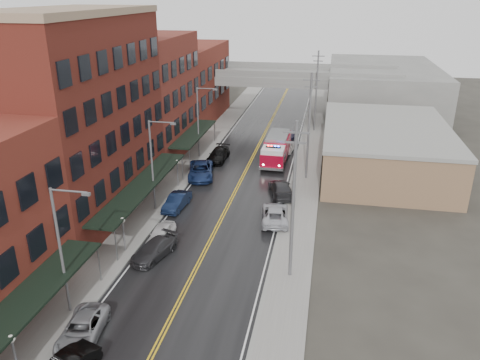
{
  "coord_description": "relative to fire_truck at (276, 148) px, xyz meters",
  "views": [
    {
      "loc": [
        9.18,
        -15.02,
        19.89
      ],
      "look_at": [
        1.28,
        25.95,
        3.0
      ],
      "focal_mm": 35.0,
      "sensor_mm": 36.0,
      "label": 1
    }
  ],
  "objects": [
    {
      "name": "right_far_block",
      "position": [
        14.86,
        29.76,
        2.28
      ],
      "size": [
        18.0,
        30.0,
        8.0
      ],
      "primitive_type": "cube",
      "color": "slate",
      "rests_on": "ground"
    },
    {
      "name": "sidewalk_right",
      "position": [
        4.16,
        -10.24,
        -1.65
      ],
      "size": [
        3.0,
        160.0,
        0.15
      ],
      "primitive_type": "cube",
      "color": "slate",
      "rests_on": "ground"
    },
    {
      "name": "curb_left",
      "position": [
        -8.79,
        -10.24,
        -1.65
      ],
      "size": [
        0.3,
        160.0,
        0.15
      ],
      "primitive_type": "cube",
      "color": "gray",
      "rests_on": "ground"
    },
    {
      "name": "parked_car_left_7",
      "position": [
        -7.19,
        -1.04,
        -0.97
      ],
      "size": [
        2.23,
        5.25,
        1.51
      ],
      "primitive_type": "imported",
      "rotation": [
        0.0,
        0.0,
        -0.02
      ],
      "color": "black",
      "rests_on": "ground"
    },
    {
      "name": "curb_right",
      "position": [
        2.51,
        -10.24,
        -1.65
      ],
      "size": [
        0.3,
        160.0,
        0.15
      ],
      "primitive_type": "cube",
      "color": "gray",
      "rests_on": "ground"
    },
    {
      "name": "street_lamp_0",
      "position": [
        -9.68,
        -32.24,
        3.46
      ],
      "size": [
        2.64,
        0.22,
        9.0
      ],
      "color": "#59595B",
      "rests_on": "ground"
    },
    {
      "name": "utility_pole_2",
      "position": [
        4.06,
        14.76,
        4.58
      ],
      "size": [
        1.8,
        0.24,
        12.0
      ],
      "color": "#59595B",
      "rests_on": "ground"
    },
    {
      "name": "sidewalk_left",
      "position": [
        -10.44,
        -10.24,
        -1.65
      ],
      "size": [
        3.0,
        160.0,
        0.15
      ],
      "primitive_type": "cube",
      "color": "slate",
      "rests_on": "ground"
    },
    {
      "name": "brick_building_far",
      "position": [
        -16.44,
        17.76,
        4.28
      ],
      "size": [
        9.0,
        20.0,
        12.0
      ],
      "primitive_type": "cube",
      "color": "maroon",
      "rests_on": "ground"
    },
    {
      "name": "awning_0",
      "position": [
        -10.63,
        -36.24,
        1.26
      ],
      "size": [
        2.6,
        16.0,
        3.09
      ],
      "color": "black",
      "rests_on": "ground"
    },
    {
      "name": "parked_car_right_1",
      "position": [
        1.75,
        -10.44,
        -0.96
      ],
      "size": [
        3.44,
        5.65,
        1.53
      ],
      "primitive_type": "imported",
      "rotation": [
        0.0,
        0.0,
        3.4
      ],
      "color": "#29292B",
      "rests_on": "ground"
    },
    {
      "name": "tan_building",
      "position": [
        12.86,
        -0.24,
        0.78
      ],
      "size": [
        14.0,
        22.0,
        5.0
      ],
      "primitive_type": "cube",
      "color": "#8F684D",
      "rests_on": "ground"
    },
    {
      "name": "street_lamp_2",
      "position": [
        -9.68,
        -0.24,
        3.46
      ],
      "size": [
        2.64,
        0.22,
        9.0
      ],
      "color": "#59595B",
      "rests_on": "ground"
    },
    {
      "name": "parked_car_left_2",
      "position": [
        -7.81,
        -34.44,
        -1.05
      ],
      "size": [
        2.89,
        5.11,
        1.35
      ],
      "primitive_type": "imported",
      "rotation": [
        0.0,
        0.0,
        0.14
      ],
      "color": "gray",
      "rests_on": "ground"
    },
    {
      "name": "street_lamp_1",
      "position": [
        -9.68,
        -16.24,
        3.46
      ],
      "size": [
        2.64,
        0.22,
        9.0
      ],
      "color": "#59595B",
      "rests_on": "ground"
    },
    {
      "name": "parked_car_left_6",
      "position": [
        -7.84,
        -7.04,
        -0.9
      ],
      "size": [
        4.04,
        6.42,
        1.65
      ],
      "primitive_type": "imported",
      "rotation": [
        0.0,
        0.0,
        0.23
      ],
      "color": "navy",
      "rests_on": "ground"
    },
    {
      "name": "parked_car_right_2",
      "position": [
        0.98,
        4.1,
        -1.0
      ],
      "size": [
        2.27,
        4.42,
        1.44
      ],
      "primitive_type": "imported",
      "rotation": [
        0.0,
        0.0,
        3.0
      ],
      "color": "white",
      "rests_on": "ground"
    },
    {
      "name": "awning_2",
      "position": [
        -10.62,
        0.26,
        1.26
      ],
      "size": [
        2.6,
        13.0,
        3.09
      ],
      "color": "black",
      "rests_on": "ground"
    },
    {
      "name": "utility_pole_1",
      "position": [
        4.06,
        -5.24,
        4.58
      ],
      "size": [
        1.8,
        0.24,
        12.0
      ],
      "color": "#59595B",
      "rests_on": "ground"
    },
    {
      "name": "parked_car_left_5",
      "position": [
        -7.94,
        -15.5,
        -1.0
      ],
      "size": [
        1.92,
        4.53,
        1.46
      ],
      "primitive_type": "imported",
      "rotation": [
        0.0,
        0.0,
        -0.09
      ],
      "color": "#0E1932",
      "rests_on": "ground"
    },
    {
      "name": "utility_pole_0",
      "position": [
        4.06,
        -25.24,
        4.58
      ],
      "size": [
        1.8,
        0.24,
        12.0
      ],
      "color": "#59595B",
      "rests_on": "ground"
    },
    {
      "name": "brick_building_b",
      "position": [
        -16.44,
        -17.24,
        7.28
      ],
      "size": [
        9.0,
        20.0,
        18.0
      ],
      "primitive_type": "cube",
      "color": "maroon",
      "rests_on": "ground"
    },
    {
      "name": "globe_lamp_2",
      "position": [
        -9.54,
        -10.24,
        0.59
      ],
      "size": [
        0.44,
        0.44,
        3.12
      ],
      "color": "#59595B",
      "rests_on": "ground"
    },
    {
      "name": "parked_car_right_0",
      "position": [
        1.86,
        -16.44,
        -0.99
      ],
      "size": [
        3.07,
        5.55,
        1.47
      ],
      "primitive_type": "imported",
      "rotation": [
        0.0,
        0.0,
        3.26
      ],
      "color": "#AFB0B7",
      "rests_on": "ground"
    },
    {
      "name": "parked_car_left_4",
      "position": [
        -7.22,
        -22.05,
        -1.02
      ],
      "size": [
        1.68,
        4.13,
        1.41
      ],
      "primitive_type": "imported",
      "rotation": [
        0.0,
        0.0,
        -0.0
      ],
      "color": "silver",
      "rests_on": "ground"
    },
    {
      "name": "globe_lamp_1",
      "position": [
        -9.54,
        -24.24,
        0.59
      ],
      "size": [
        0.44,
        0.44,
        3.12
      ],
      "color": "#59595B",
      "rests_on": "ground"
    },
    {
      "name": "fire_truck",
      "position": [
        0.0,
        0.0,
        0.0
      ],
      "size": [
        3.62,
        8.76,
        3.18
      ],
      "rotation": [
        0.0,
        0.0,
        -0.02
      ],
      "color": "maroon",
      "rests_on": "ground"
    },
    {
      "name": "overpass",
      "position": [
        -3.14,
        21.76,
        4.26
      ],
      "size": [
        40.0,
        10.0,
        7.5
      ],
      "color": "slate",
      "rests_on": "ground"
    },
    {
      "name": "globe_lamp_0",
      "position": [
        -9.54,
        -38.24,
        0.59
      ],
      "size": [
        0.44,
        0.44,
        3.12
      ],
      "color": "#59595B",
      "rests_on": "ground"
    },
    {
      "name": "parked_car_left_3",
      "position": [
        -6.87,
        -24.54,
        -1.04
      ],
      "size": [
        3.18,
        5.06,
        1.37
      ],
      "primitive_type": "imported",
      "rotation": [
        0.0,
        0.0,
        -0.29
      ],
      "color": "#2A292C",
      "rests_on": "ground"
    },
    {
      "name": "brick_building_c",
      "position": [
        -16.44,
        0.26,
        5.78
      ],
      "size": [
        9.0,
        15.0,
        15.0
      ],
      "primitive_type": "cube",
      "color": "maroon",
      "rests_on": "ground"
    },
    {
      "name": "parked_car_right_3",
      "position": [
        0.46,
        9.0,
        -0.92
      ],
      "size": [
        2.39,
        5.06,
        1.6
      ],
      "primitive_type": "imported",
      "rotation": [
        0.0,
        0.0,
        3.0
      ],
      "color": "black",
      "rests_on": "ground"
    },
    {
      "name": "road",
      "position": [
        -3.14,
        -10.24,
        -1.71
      ],
      "size": [
        11.0,
        160.0,
        0.02
      ],
      "primitive_type": "cube",
      "color": "black",
      "rests_on": "ground"
    },
    {
      "name": "awning_1",
      "position": [
        -10.63,
        -17.24,
        1.27
      ],
      "size": [
        2.6,
        18.0,
        3.09
      ],
      "color": "black",
      "rests_on": "ground"
    }
  ]
}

